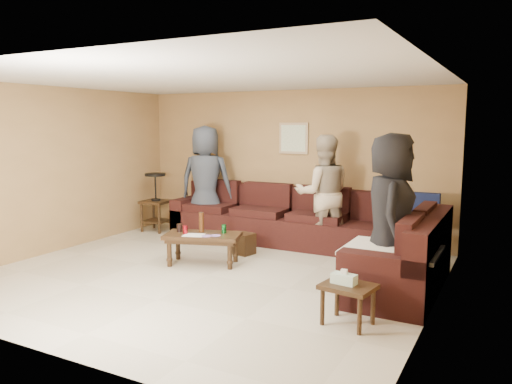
% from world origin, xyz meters
% --- Properties ---
extents(room, '(5.60, 5.50, 2.50)m').
position_xyz_m(room, '(0.00, 0.00, 1.66)').
color(room, '#BEB7A1').
rests_on(room, ground).
extents(sectional_sofa, '(4.65, 2.90, 0.97)m').
position_xyz_m(sectional_sofa, '(0.81, 1.52, 0.33)').
color(sectional_sofa, black).
rests_on(sectional_sofa, ground).
extents(coffee_table, '(1.15, 0.82, 0.71)m').
position_xyz_m(coffee_table, '(-0.35, 0.40, 0.37)').
color(coffee_table, '#332011').
rests_on(coffee_table, ground).
extents(end_table_left, '(0.50, 0.50, 1.06)m').
position_xyz_m(end_table_left, '(-2.32, 1.81, 0.55)').
color(end_table_left, '#332011').
rests_on(end_table_left, ground).
extents(side_table_right, '(0.54, 0.47, 0.55)m').
position_xyz_m(side_table_right, '(2.07, -0.70, 0.36)').
color(side_table_right, '#332011').
rests_on(side_table_right, ground).
extents(waste_bin, '(0.31, 0.31, 0.32)m').
position_xyz_m(waste_bin, '(-0.11, 1.14, 0.16)').
color(waste_bin, '#332011').
rests_on(waste_bin, ground).
extents(wall_art, '(0.52, 0.04, 0.52)m').
position_xyz_m(wall_art, '(0.10, 2.48, 1.70)').
color(wall_art, tan).
rests_on(wall_art, ground).
extents(person_left, '(1.05, 0.82, 1.91)m').
position_xyz_m(person_left, '(-1.34, 1.99, 0.96)').
color(person_left, '#303743').
rests_on(person_left, ground).
extents(person_middle, '(1.09, 1.02, 1.78)m').
position_xyz_m(person_middle, '(0.87, 1.86, 0.89)').
color(person_middle, tan).
rests_on(person_middle, ground).
extents(person_right, '(0.78, 1.02, 1.85)m').
position_xyz_m(person_right, '(2.21, 0.41, 0.92)').
color(person_right, black).
rests_on(person_right, ground).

